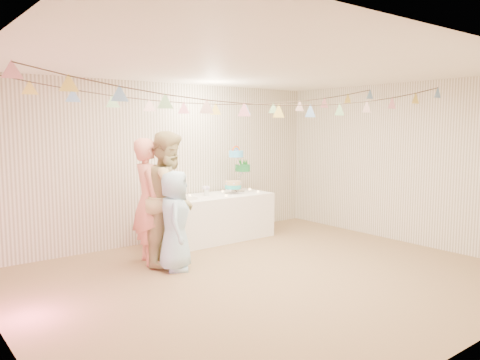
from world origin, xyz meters
TOP-DOWN VIEW (x-y plane):
  - floor at (0.00, 0.00)m, footprint 6.00×6.00m
  - ceiling at (0.00, 0.00)m, footprint 6.00×6.00m
  - back_wall at (0.00, 2.50)m, footprint 6.00×6.00m
  - front_wall at (0.00, -2.50)m, footprint 6.00×6.00m
  - right_wall at (3.00, 0.00)m, footprint 5.00×5.00m
  - table at (0.59, 2.03)m, footprint 2.01×0.80m
  - cake_stand at (1.14, 2.08)m, footprint 0.67×0.40m
  - cake_bottom at (0.99, 2.02)m, footprint 0.31×0.31m
  - cake_middle at (1.32, 2.17)m, footprint 0.27×0.27m
  - cake_top_tier at (1.08, 2.05)m, footprint 0.25×0.25m
  - platter at (0.03, 1.98)m, footprint 0.38×0.38m
  - posy at (0.48, 2.08)m, footprint 0.14×0.14m
  - person_adult_a at (-0.87, 1.49)m, footprint 0.53×0.70m
  - person_adult_b at (-0.64, 1.29)m, footprint 1.12×1.12m
  - person_child at (-0.75, 0.97)m, footprint 0.69×0.77m
  - bunting_back at (0.00, 1.10)m, footprint 5.60×1.10m
  - bunting_front at (0.00, -0.20)m, footprint 5.60×0.90m
  - tealight_0 at (-0.21, 1.88)m, footprint 0.04×0.04m
  - tealight_1 at (0.24, 2.21)m, footprint 0.04×0.04m
  - tealight_2 at (0.69, 1.81)m, footprint 0.04×0.04m
  - tealight_3 at (0.94, 2.25)m, footprint 0.04×0.04m
  - tealight_4 at (1.41, 1.85)m, footprint 0.04×0.04m
  - tealight_5 at (1.49, 2.18)m, footprint 0.04×0.04m

SIDE VIEW (x-z plane):
  - floor at x=0.00m, z-range 0.00..0.00m
  - table at x=0.59m, z-range 0.00..0.75m
  - person_child at x=-0.75m, z-range 0.00..1.32m
  - platter at x=0.03m, z-range 0.75..0.77m
  - tealight_0 at x=-0.21m, z-range 0.75..0.78m
  - tealight_1 at x=0.24m, z-range 0.75..0.78m
  - tealight_2 at x=0.69m, z-range 0.75..0.78m
  - tealight_3 at x=0.94m, z-range 0.75..0.78m
  - tealight_4 at x=1.41m, z-range 0.75..0.78m
  - tealight_5 at x=1.49m, z-range 0.75..0.78m
  - posy at x=0.48m, z-range 0.75..0.92m
  - cake_bottom at x=0.99m, z-range 0.76..0.91m
  - person_adult_a at x=-0.87m, z-range 0.00..1.74m
  - person_adult_b at x=-0.64m, z-range 0.00..1.83m
  - cake_middle at x=1.32m, z-range 1.00..1.22m
  - cake_stand at x=1.14m, z-range 0.75..1.50m
  - back_wall at x=0.00m, z-range 1.30..1.30m
  - front_wall at x=0.00m, z-range 1.30..1.30m
  - right_wall at x=3.00m, z-range 1.30..1.30m
  - cake_top_tier at x=1.08m, z-range 1.28..1.47m
  - bunting_front at x=0.00m, z-range 2.14..2.50m
  - bunting_back at x=0.00m, z-range 2.15..2.55m
  - ceiling at x=0.00m, z-range 2.60..2.60m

